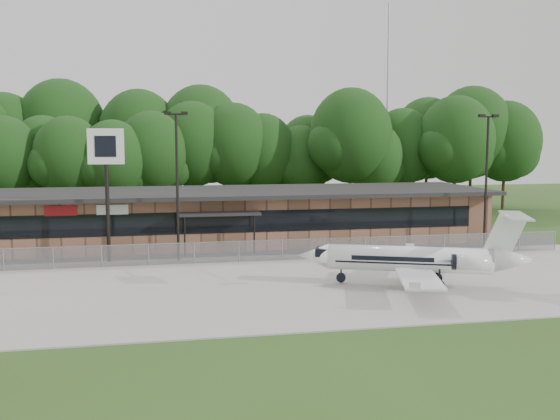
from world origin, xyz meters
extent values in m
plane|color=#2D4719|center=(0.00, 0.00, 0.00)|extent=(160.00, 160.00, 0.00)
cube|color=#9E9B93|center=(0.00, 8.00, 0.04)|extent=(64.00, 18.00, 0.08)
cube|color=#383835|center=(0.00, 19.50, 0.03)|extent=(50.00, 9.00, 0.06)
cube|color=#926149|center=(0.00, 24.00, 2.00)|extent=(40.00, 10.00, 4.00)
cube|color=black|center=(0.00, 18.98, 2.30)|extent=(36.00, 0.08, 1.60)
cube|color=black|center=(0.00, 23.50, 4.15)|extent=(41.00, 11.50, 0.30)
cube|color=black|center=(-2.00, 18.40, 3.00)|extent=(6.00, 1.60, 0.20)
cube|color=maroon|center=(-13.00, 18.95, 3.40)|extent=(2.20, 0.06, 0.70)
cube|color=silver|center=(-9.50, 18.95, 3.40)|extent=(2.20, 0.06, 0.70)
cube|color=gray|center=(0.00, 15.00, 0.75)|extent=(46.00, 0.03, 1.50)
cube|color=gray|center=(0.00, 15.00, 1.50)|extent=(46.00, 0.04, 0.04)
cylinder|color=gray|center=(22.00, 48.00, 12.50)|extent=(0.20, 0.20, 25.00)
cylinder|color=black|center=(-5.00, 16.50, 5.00)|extent=(0.18, 0.18, 10.00)
cube|color=black|center=(-5.00, 16.50, 10.05)|extent=(1.20, 0.12, 0.12)
cube|color=black|center=(-5.55, 16.50, 10.12)|extent=(0.45, 0.30, 0.22)
cube|color=black|center=(-4.45, 16.50, 10.12)|extent=(0.45, 0.30, 0.22)
cylinder|color=black|center=(18.00, 16.50, 5.00)|extent=(0.18, 0.18, 10.00)
cube|color=black|center=(18.00, 16.50, 10.05)|extent=(1.20, 0.12, 0.12)
cube|color=black|center=(17.45, 16.50, 10.12)|extent=(0.45, 0.30, 0.22)
cube|color=black|center=(18.55, 16.50, 10.12)|extent=(0.45, 0.30, 0.22)
cylinder|color=silver|center=(7.55, 6.20, 1.55)|extent=(9.00, 4.73, 1.46)
cone|color=silver|center=(2.48, 8.22, 1.55)|extent=(2.23, 2.03, 1.46)
cone|color=silver|center=(12.71, 4.14, 1.68)|extent=(2.40, 2.10, 1.46)
cube|color=silver|center=(6.86, 3.24, 1.14)|extent=(3.89, 5.82, 0.11)
cube|color=silver|center=(9.09, 8.82, 1.14)|extent=(3.89, 5.82, 0.11)
cylinder|color=silver|center=(10.18, 3.92, 1.68)|extent=(2.16, 1.50, 0.82)
cylinder|color=silver|center=(11.02, 6.04, 1.68)|extent=(2.16, 1.50, 0.82)
cube|color=silver|center=(12.29, 4.31, 3.01)|extent=(2.13, 0.95, 2.74)
cube|color=silver|center=(12.80, 4.10, 4.14)|extent=(2.65, 4.33, 0.09)
cube|color=black|center=(3.07, 7.99, 1.80)|extent=(1.25, 1.35, 0.46)
cube|color=black|center=(9.08, 5.59, 0.32)|extent=(1.49, 2.30, 0.64)
cylinder|color=black|center=(4.00, 7.62, 0.32)|extent=(0.71, 0.71, 0.20)
cylinder|color=black|center=(-9.66, 16.80, 4.33)|extent=(0.29, 0.29, 8.66)
cube|color=silver|center=(-9.66, 16.80, 7.90)|extent=(2.40, 0.54, 2.38)
cube|color=black|center=(-9.68, 16.66, 7.90)|extent=(1.40, 0.21, 1.41)
camera|label=1|loc=(-6.34, -26.47, 8.34)|focal=40.00mm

